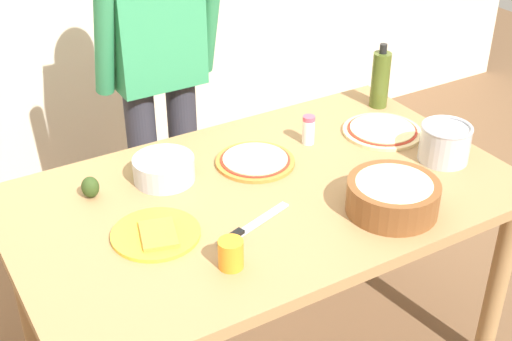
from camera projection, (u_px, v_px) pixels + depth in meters
name	position (u px, v px, depth m)	size (l,w,h in m)	color
dining_table	(264.00, 214.00, 2.27)	(1.60, 0.96, 0.76)	#A37A4C
person_cook	(157.00, 62.00, 2.68)	(0.49, 0.25, 1.62)	#2D2D38
pizza_raw_on_board	(382.00, 131.00, 2.56)	(0.29, 0.29, 0.02)	beige
pizza_cooked_on_tray	(255.00, 161.00, 2.37)	(0.27, 0.27, 0.02)	#C67A33
plate_with_slice	(156.00, 234.00, 2.02)	(0.26, 0.26, 0.02)	gold
popcorn_bowl	(393.00, 194.00, 2.10)	(0.28, 0.28, 0.11)	brown
mixing_bowl_steel	(164.00, 169.00, 2.27)	(0.20, 0.20, 0.08)	#B7B7BC
olive_oil_bottle	(380.00, 79.00, 2.70)	(0.07, 0.07, 0.26)	#47561E
steel_pot	(445.00, 142.00, 2.36)	(0.17, 0.17, 0.13)	#B7B7BC
cup_orange	(231.00, 254.00, 1.88)	(0.07, 0.07, 0.09)	orange
salt_shaker	(308.00, 130.00, 2.47)	(0.04, 0.04, 0.11)	white
chef_knife	(246.00, 229.00, 2.04)	(0.28, 0.11, 0.02)	silver
avocado	(90.00, 187.00, 2.18)	(0.06, 0.06, 0.07)	#2D4219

